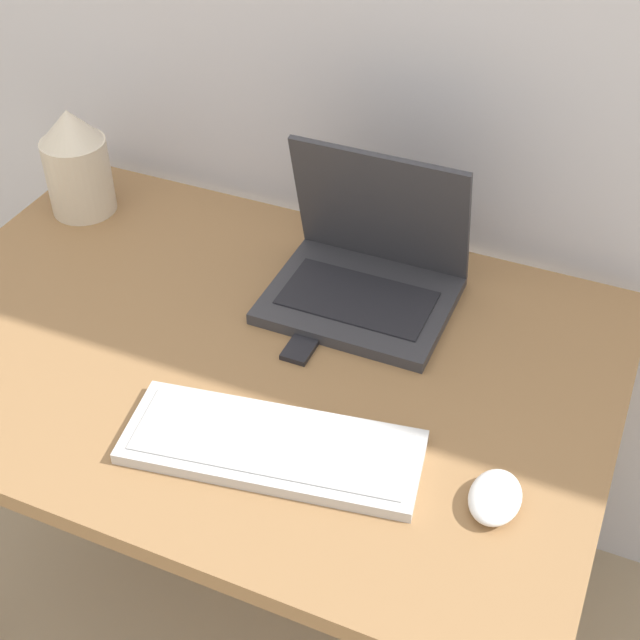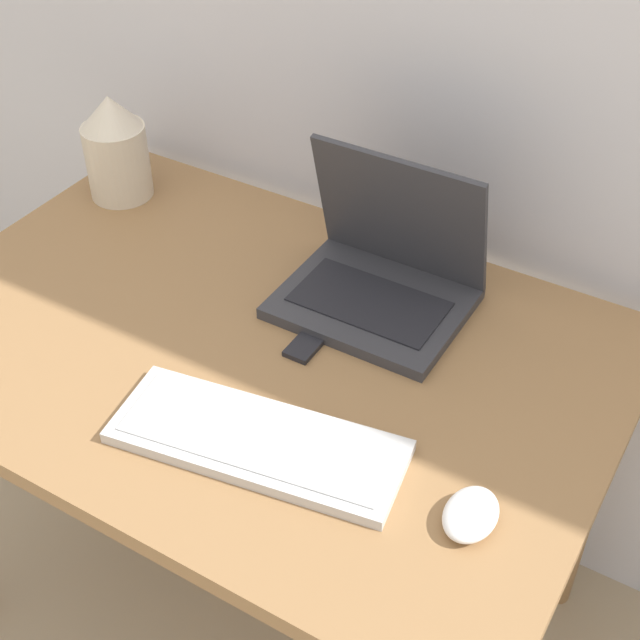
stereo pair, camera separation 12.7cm
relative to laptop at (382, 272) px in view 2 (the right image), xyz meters
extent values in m
cube|color=olive|center=(-0.12, -0.20, -0.07)|extent=(1.12, 0.76, 0.03)
cylinder|color=olive|center=(-0.63, 0.13, -0.43)|extent=(0.05, 0.05, 0.70)
cylinder|color=olive|center=(0.39, 0.13, -0.43)|extent=(0.05, 0.05, 0.70)
cube|color=#333338|center=(0.00, -0.03, -0.04)|extent=(0.29, 0.24, 0.02)
cube|color=black|center=(0.00, -0.04, -0.03)|extent=(0.24, 0.13, 0.00)
cube|color=#333338|center=(0.00, 0.05, 0.08)|extent=(0.29, 0.07, 0.23)
cube|color=black|center=(0.00, 0.07, 0.08)|extent=(0.26, 0.05, 0.20)
cube|color=silver|center=(0.01, -0.37, -0.04)|extent=(0.42, 0.21, 0.02)
cube|color=#B2B2B2|center=(0.01, -0.37, -0.03)|extent=(0.39, 0.18, 0.00)
ellipsoid|color=white|center=(0.31, -0.34, -0.04)|extent=(0.07, 0.09, 0.03)
cylinder|color=beige|center=(-0.58, 0.03, 0.02)|extent=(0.12, 0.12, 0.14)
cone|color=beige|center=(-0.58, 0.03, 0.12)|extent=(0.11, 0.11, 0.06)
cube|color=black|center=(-0.04, -0.17, -0.05)|extent=(0.04, 0.06, 0.01)
camera|label=1|loc=(0.39, -1.10, 0.86)|focal=50.00mm
camera|label=2|loc=(0.50, -1.04, 0.86)|focal=50.00mm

